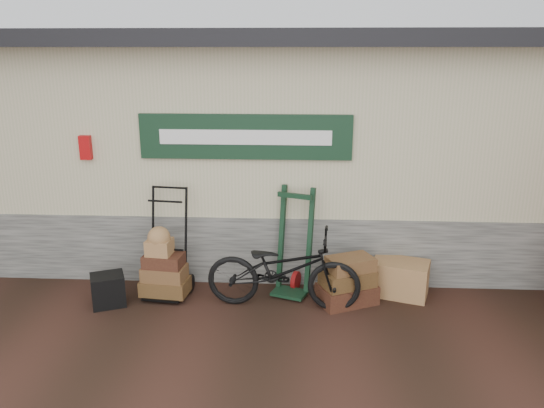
# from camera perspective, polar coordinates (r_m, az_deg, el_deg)

# --- Properties ---
(ground) EXTENTS (80.00, 80.00, 0.00)m
(ground) POSITION_cam_1_polar(r_m,az_deg,el_deg) (6.20, -0.75, -12.38)
(ground) COLOR black
(ground) RESTS_ON ground
(station_building) EXTENTS (14.40, 4.10, 3.20)m
(station_building) POSITION_cam_1_polar(r_m,az_deg,el_deg) (8.28, 0.46, 6.87)
(station_building) COLOR #4C4C47
(station_building) RESTS_ON ground
(porter_trolley) EXTENTS (0.74, 0.59, 1.38)m
(porter_trolley) POSITION_cam_1_polar(r_m,az_deg,el_deg) (6.70, -11.19, -3.97)
(porter_trolley) COLOR black
(porter_trolley) RESTS_ON ground
(green_barrow) EXTENTS (0.60, 0.56, 1.36)m
(green_barrow) POSITION_cam_1_polar(r_m,az_deg,el_deg) (6.60, 2.39, -4.09)
(green_barrow) COLOR black
(green_barrow) RESTS_ON ground
(suitcase_stack) EXTENTS (0.79, 0.67, 0.60)m
(suitcase_stack) POSITION_cam_1_polar(r_m,az_deg,el_deg) (6.52, 8.13, -8.10)
(suitcase_stack) COLOR #3B1A13
(suitcase_stack) RESTS_ON ground
(wicker_hamper) EXTENTS (0.78, 0.63, 0.44)m
(wicker_hamper) POSITION_cam_1_polar(r_m,az_deg,el_deg) (6.89, 13.59, -7.75)
(wicker_hamper) COLOR olive
(wicker_hamper) RESTS_ON ground
(black_trunk) EXTENTS (0.48, 0.45, 0.38)m
(black_trunk) POSITION_cam_1_polar(r_m,az_deg,el_deg) (6.76, -17.22, -8.82)
(black_trunk) COLOR black
(black_trunk) RESTS_ON ground
(bicycle) EXTENTS (0.78, 1.87, 1.06)m
(bicycle) POSITION_cam_1_polar(r_m,az_deg,el_deg) (6.27, 1.22, -6.64)
(bicycle) COLOR black
(bicycle) RESTS_ON ground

